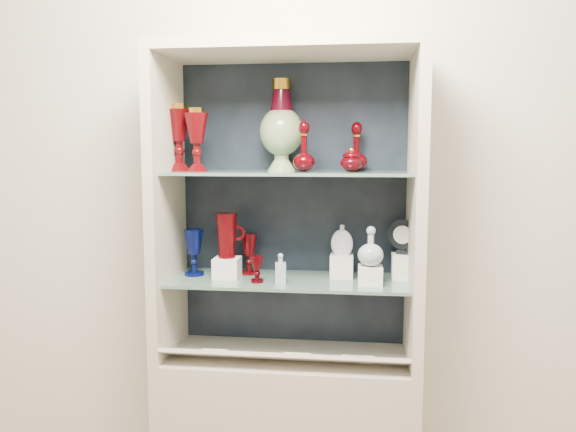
# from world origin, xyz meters

# --- Properties ---
(wall_back) EXTENTS (3.50, 0.02, 2.80)m
(wall_back) POSITION_xyz_m (0.00, 1.75, 1.40)
(wall_back) COLOR silver
(wall_back) RESTS_ON ground
(cabinet_back_panel) EXTENTS (0.98, 0.02, 1.15)m
(cabinet_back_panel) POSITION_xyz_m (0.00, 1.72, 1.32)
(cabinet_back_panel) COLOR black
(cabinet_back_panel) RESTS_ON cabinet_base
(cabinet_side_left) EXTENTS (0.04, 0.40, 1.15)m
(cabinet_side_left) POSITION_xyz_m (-0.48, 1.53, 1.32)
(cabinet_side_left) COLOR #C0B6A2
(cabinet_side_left) RESTS_ON cabinet_base
(cabinet_side_right) EXTENTS (0.04, 0.40, 1.15)m
(cabinet_side_right) POSITION_xyz_m (0.48, 1.53, 1.32)
(cabinet_side_right) COLOR #C0B6A2
(cabinet_side_right) RESTS_ON cabinet_base
(cabinet_top_cap) EXTENTS (1.00, 0.40, 0.04)m
(cabinet_top_cap) POSITION_xyz_m (0.00, 1.53, 1.92)
(cabinet_top_cap) COLOR #C0B6A2
(cabinet_top_cap) RESTS_ON cabinet_side_left
(shelf_lower) EXTENTS (0.92, 0.34, 0.01)m
(shelf_lower) POSITION_xyz_m (0.00, 1.55, 1.04)
(shelf_lower) COLOR slate
(shelf_lower) RESTS_ON cabinet_side_left
(shelf_upper) EXTENTS (0.92, 0.34, 0.01)m
(shelf_upper) POSITION_xyz_m (0.00, 1.55, 1.46)
(shelf_upper) COLOR slate
(shelf_upper) RESTS_ON cabinet_side_left
(label_ledge) EXTENTS (0.92, 0.17, 0.09)m
(label_ledge) POSITION_xyz_m (0.00, 1.42, 0.78)
(label_ledge) COLOR #C0B6A2
(label_ledge) RESTS_ON cabinet_base
(label_card_0) EXTENTS (0.10, 0.06, 0.03)m
(label_card_0) POSITION_xyz_m (-0.26, 1.42, 0.80)
(label_card_0) COLOR white
(label_card_0) RESTS_ON label_ledge
(label_card_1) EXTENTS (0.10, 0.06, 0.03)m
(label_card_1) POSITION_xyz_m (0.05, 1.42, 0.80)
(label_card_1) COLOR white
(label_card_1) RESTS_ON label_ledge
(label_card_2) EXTENTS (0.10, 0.06, 0.03)m
(label_card_2) POSITION_xyz_m (0.28, 1.42, 0.80)
(label_card_2) COLOR white
(label_card_2) RESTS_ON label_ledge
(label_card_3) EXTENTS (0.10, 0.06, 0.03)m
(label_card_3) POSITION_xyz_m (0.27, 1.42, 0.80)
(label_card_3) COLOR white
(label_card_3) RESTS_ON label_ledge
(pedestal_lamp_left) EXTENTS (0.11, 0.11, 0.26)m
(pedestal_lamp_left) POSITION_xyz_m (-0.44, 1.58, 1.60)
(pedestal_lamp_left) COLOR #4F0508
(pedestal_lamp_left) RESTS_ON shelf_upper
(pedestal_lamp_right) EXTENTS (0.10, 0.10, 0.24)m
(pedestal_lamp_right) POSITION_xyz_m (-0.35, 1.53, 1.59)
(pedestal_lamp_right) COLOR #4F0508
(pedestal_lamp_right) RESTS_ON shelf_upper
(enamel_urn) EXTENTS (0.21, 0.21, 0.36)m
(enamel_urn) POSITION_xyz_m (-0.04, 1.63, 1.65)
(enamel_urn) COLOR #0F4126
(enamel_urn) RESTS_ON shelf_upper
(ruby_decanter_a) EXTENTS (0.11, 0.11, 0.21)m
(ruby_decanter_a) POSITION_xyz_m (0.06, 1.54, 1.58)
(ruby_decanter_a) COLOR #3E0004
(ruby_decanter_a) RESTS_ON shelf_upper
(ruby_decanter_b) EXTENTS (0.11, 0.11, 0.20)m
(ruby_decanter_b) POSITION_xyz_m (0.26, 1.64, 1.57)
(ruby_decanter_b) COLOR #3E0004
(ruby_decanter_b) RESTS_ON shelf_upper
(lidded_bowl) EXTENTS (0.09, 0.09, 0.09)m
(lidded_bowl) POSITION_xyz_m (0.24, 1.55, 1.52)
(lidded_bowl) COLOR #3E0004
(lidded_bowl) RESTS_ON shelf_upper
(cobalt_goblet) EXTENTS (0.09, 0.09, 0.19)m
(cobalt_goblet) POSITION_xyz_m (-0.39, 1.57, 1.14)
(cobalt_goblet) COLOR #030B43
(cobalt_goblet) RESTS_ON shelf_lower
(ruby_goblet_tall) EXTENTS (0.09, 0.09, 0.17)m
(ruby_goblet_tall) POSITION_xyz_m (-0.17, 1.62, 1.13)
(ruby_goblet_tall) COLOR #4F0508
(ruby_goblet_tall) RESTS_ON shelf_lower
(ruby_goblet_small) EXTENTS (0.07, 0.07, 0.10)m
(ruby_goblet_small) POSITION_xyz_m (-0.11, 1.48, 1.10)
(ruby_goblet_small) COLOR #3E0004
(ruby_goblet_small) RESTS_ON shelf_lower
(riser_ruby_pitcher) EXTENTS (0.10, 0.10, 0.08)m
(riser_ruby_pitcher) POSITION_xyz_m (-0.24, 1.54, 1.09)
(riser_ruby_pitcher) COLOR silver
(riser_ruby_pitcher) RESTS_ON shelf_lower
(ruby_pitcher) EXTENTS (0.15, 0.11, 0.18)m
(ruby_pitcher) POSITION_xyz_m (-0.24, 1.54, 1.22)
(ruby_pitcher) COLOR #4F0508
(ruby_pitcher) RESTS_ON riser_ruby_pitcher
(clear_square_bottle) EXTENTS (0.05, 0.05, 0.12)m
(clear_square_bottle) POSITION_xyz_m (-0.02, 1.47, 1.11)
(clear_square_bottle) COLOR #95A4AE
(clear_square_bottle) RESTS_ON shelf_lower
(riser_flat_flask) EXTENTS (0.09, 0.09, 0.09)m
(riser_flat_flask) POSITION_xyz_m (0.21, 1.60, 1.09)
(riser_flat_flask) COLOR silver
(riser_flat_flask) RESTS_ON shelf_lower
(flat_flask) EXTENTS (0.09, 0.05, 0.12)m
(flat_flask) POSITION_xyz_m (0.21, 1.60, 1.20)
(flat_flask) COLOR silver
(flat_flask) RESTS_ON riser_flat_flask
(riser_clear_round_decanter) EXTENTS (0.09, 0.09, 0.07)m
(riser_clear_round_decanter) POSITION_xyz_m (0.31, 1.49, 1.08)
(riser_clear_round_decanter) COLOR silver
(riser_clear_round_decanter) RESTS_ON shelf_lower
(clear_round_decanter) EXTENTS (0.12, 0.12, 0.14)m
(clear_round_decanter) POSITION_xyz_m (0.31, 1.49, 1.19)
(clear_round_decanter) COLOR #95A4AE
(clear_round_decanter) RESTS_ON riser_clear_round_decanter
(riser_cameo_medallion) EXTENTS (0.08, 0.08, 0.10)m
(riser_cameo_medallion) POSITION_xyz_m (0.44, 1.60, 1.10)
(riser_cameo_medallion) COLOR silver
(riser_cameo_medallion) RESTS_ON shelf_lower
(cameo_medallion) EXTENTS (0.13, 0.08, 0.14)m
(cameo_medallion) POSITION_xyz_m (0.44, 1.60, 1.22)
(cameo_medallion) COLOR black
(cameo_medallion) RESTS_ON riser_cameo_medallion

